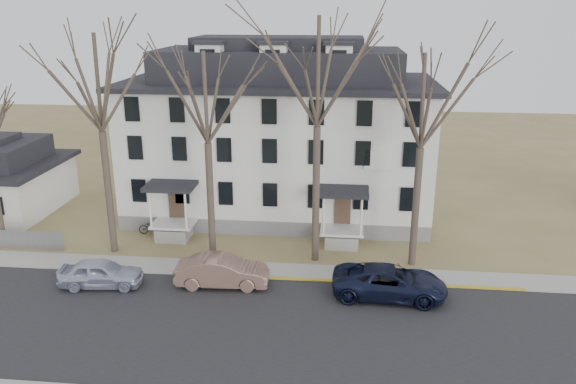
# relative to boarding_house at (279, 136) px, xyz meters

# --- Properties ---
(ground) EXTENTS (120.00, 120.00, 0.00)m
(ground) POSITION_rel_boarding_house_xyz_m (2.00, -17.95, -5.38)
(ground) COLOR olive
(ground) RESTS_ON ground
(main_road) EXTENTS (120.00, 10.00, 0.04)m
(main_road) POSITION_rel_boarding_house_xyz_m (2.00, -15.95, -5.38)
(main_road) COLOR #27272A
(main_road) RESTS_ON ground
(far_sidewalk) EXTENTS (120.00, 2.00, 0.08)m
(far_sidewalk) POSITION_rel_boarding_house_xyz_m (2.00, -9.95, -5.38)
(far_sidewalk) COLOR #A09F97
(far_sidewalk) RESTS_ON ground
(yellow_curb) EXTENTS (14.00, 0.25, 0.06)m
(yellow_curb) POSITION_rel_boarding_house_xyz_m (7.00, -10.85, -5.38)
(yellow_curb) COLOR gold
(yellow_curb) RESTS_ON ground
(boarding_house) EXTENTS (20.80, 12.36, 12.05)m
(boarding_house) POSITION_rel_boarding_house_xyz_m (0.00, 0.00, 0.00)
(boarding_house) COLOR slate
(boarding_house) RESTS_ON ground
(tree_far_left) EXTENTS (8.40, 8.40, 13.72)m
(tree_far_left) POSITION_rel_boarding_house_xyz_m (-9.00, -8.15, 4.96)
(tree_far_left) COLOR #473B31
(tree_far_left) RESTS_ON ground
(tree_mid_left) EXTENTS (7.80, 7.80, 12.74)m
(tree_mid_left) POSITION_rel_boarding_house_xyz_m (-3.00, -8.15, 4.22)
(tree_mid_left) COLOR #473B31
(tree_mid_left) RESTS_ON ground
(tree_center) EXTENTS (9.00, 9.00, 14.70)m
(tree_center) POSITION_rel_boarding_house_xyz_m (3.00, -8.15, 5.71)
(tree_center) COLOR #473B31
(tree_center) RESTS_ON ground
(tree_mid_right) EXTENTS (7.80, 7.80, 12.74)m
(tree_mid_right) POSITION_rel_boarding_house_xyz_m (8.50, -8.15, 4.22)
(tree_mid_right) COLOR #473B31
(tree_mid_right) RESTS_ON ground
(car_silver) EXTENTS (4.43, 2.16, 1.46)m
(car_silver) POSITION_rel_boarding_house_xyz_m (-7.87, -12.55, -4.65)
(car_silver) COLOR silver
(car_silver) RESTS_ON ground
(car_tan) EXTENTS (4.90, 1.94, 1.59)m
(car_tan) POSITION_rel_boarding_house_xyz_m (-1.63, -11.83, -4.59)
(car_tan) COLOR #805D51
(car_tan) RESTS_ON ground
(car_navy) EXTENTS (5.80, 2.89, 1.58)m
(car_navy) POSITION_rel_boarding_house_xyz_m (6.94, -12.15, -4.59)
(car_navy) COLOR black
(car_navy) RESTS_ON ground
(bicycle_left) EXTENTS (1.89, 0.99, 0.95)m
(bicycle_left) POSITION_rel_boarding_house_xyz_m (-7.55, -5.35, -4.91)
(bicycle_left) COLOR black
(bicycle_left) RESTS_ON ground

